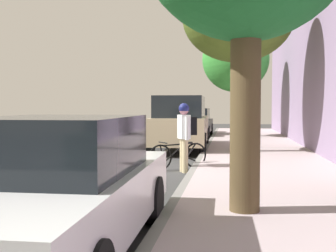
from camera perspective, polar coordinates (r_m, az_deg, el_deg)
ground at (r=10.86m, az=-5.13°, el=-5.90°), size 55.58×55.58×0.00m
sidewalk at (r=10.58m, az=13.64°, el=-5.76°), size 3.42×34.74×0.16m
curb_edge at (r=10.58m, az=3.88°, el=-5.69°), size 0.16×34.74×0.16m
lane_stripe_centre at (r=12.26m, az=-16.83°, el=-4.99°), size 0.14×35.80×0.01m
lane_stripe_bike_edge at (r=10.81m, az=-3.95°, el=-5.91°), size 0.12×34.74×0.01m
parked_sedan_white_second at (r=4.66m, az=-14.97°, el=-8.23°), size 1.90×4.43×1.52m
parked_suv_tan_mid at (r=15.14m, az=1.75°, el=0.46°), size 2.07×4.75×1.99m
parked_sedan_black_far at (r=22.08m, az=3.61°, el=0.46°), size 1.89×4.42×1.52m
bicycle_at_curb at (r=10.70m, az=1.44°, el=-4.09°), size 1.40×1.05×0.72m
cyclist_with_backpack at (r=10.17m, az=2.38°, el=-0.58°), size 0.51×0.58×1.71m
street_tree_far_end at (r=13.96m, az=9.62°, el=14.54°), size 3.60×3.60×5.83m
street_tree_corner at (r=20.73m, az=9.30°, el=8.98°), size 3.25×3.25×5.38m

